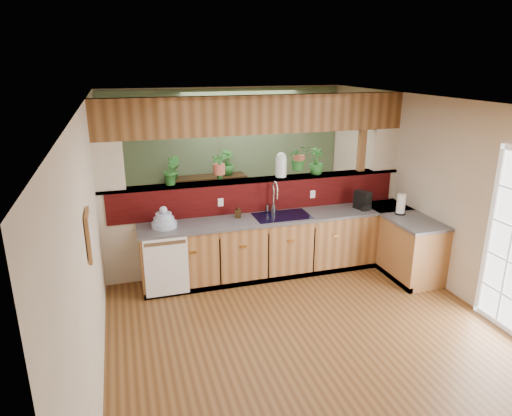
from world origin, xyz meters
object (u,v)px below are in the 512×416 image
object	(u,v)px
soap_dispenser	(238,211)
paper_towel	(401,205)
coffee_maker	(363,201)
faucet	(274,196)
glass_jar	(281,165)
shelving_console	(207,202)
dish_stack	(164,221)

from	to	relation	value
soap_dispenser	paper_towel	distance (m)	2.39
coffee_maker	faucet	bearing A→B (deg)	151.11
coffee_maker	glass_jar	xyz separation A→B (m)	(-1.17, 0.43, 0.55)
coffee_maker	glass_jar	world-z (taller)	glass_jar
faucet	soap_dispenser	bearing A→B (deg)	-175.73
paper_towel	faucet	bearing A→B (deg)	161.70
faucet	paper_towel	world-z (taller)	faucet
coffee_maker	shelving_console	distance (m)	3.10
soap_dispenser	coffee_maker	world-z (taller)	coffee_maker
soap_dispenser	paper_towel	xyz separation A→B (m)	(2.33, -0.54, 0.06)
dish_stack	glass_jar	xyz separation A→B (m)	(1.81, 0.36, 0.58)
shelving_console	soap_dispenser	bearing A→B (deg)	-89.12
glass_jar	faucet	bearing A→B (deg)	-129.19
dish_stack	glass_jar	world-z (taller)	glass_jar
soap_dispenser	paper_towel	bearing A→B (deg)	-13.11
dish_stack	coffee_maker	size ratio (longest dim) A/B	1.23
faucet	shelving_console	xyz separation A→B (m)	(-0.61, 2.12, -0.67)
coffee_maker	shelving_console	xyz separation A→B (m)	(-1.97, 2.33, -0.53)
faucet	dish_stack	bearing A→B (deg)	-175.06
dish_stack	soap_dispenser	distance (m)	1.07
soap_dispenser	glass_jar	bearing A→B (deg)	19.57
dish_stack	glass_jar	size ratio (longest dim) A/B	0.92
faucet	glass_jar	xyz separation A→B (m)	(0.18, 0.22, 0.41)
coffee_maker	glass_jar	bearing A→B (deg)	139.72
faucet	glass_jar	size ratio (longest dim) A/B	1.33
dish_stack	paper_towel	distance (m)	3.43
coffee_maker	glass_jar	size ratio (longest dim) A/B	0.75
coffee_maker	dish_stack	bearing A→B (deg)	158.57
paper_towel	shelving_console	bearing A→B (deg)	131.35
faucet	glass_jar	world-z (taller)	glass_jar
soap_dispenser	paper_towel	world-z (taller)	paper_towel
faucet	coffee_maker	bearing A→B (deg)	-8.77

